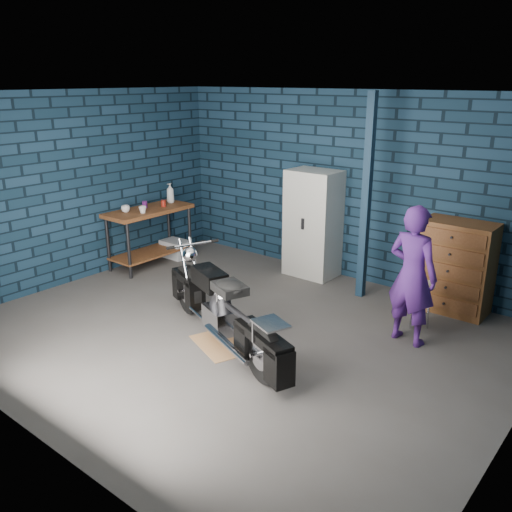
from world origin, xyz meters
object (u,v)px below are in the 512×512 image
at_px(motorcycle, 223,304).
at_px(tool_chest, 455,267).
at_px(storage_bin, 176,249).
at_px(shop_stool, 419,305).
at_px(person, 412,275).
at_px(locker, 313,224).
at_px(workbench, 150,237).

relative_size(motorcycle, tool_chest, 1.90).
distance_m(storage_bin, shop_stool, 4.22).
relative_size(motorcycle, person, 1.41).
bearing_deg(locker, shop_stool, -19.61).
distance_m(locker, tool_chest, 2.14).
xyz_separation_m(locker, tool_chest, (2.13, 0.00, -0.21)).
xyz_separation_m(workbench, tool_chest, (4.37, 1.22, 0.13)).
distance_m(storage_bin, locker, 2.42).
relative_size(motorcycle, locker, 1.40).
bearing_deg(tool_chest, workbench, -164.40).
relative_size(tool_chest, shop_stool, 2.11).
bearing_deg(motorcycle, locker, 122.88).
relative_size(workbench, storage_bin, 3.08).
xyz_separation_m(locker, shop_stool, (2.00, -0.71, -0.51)).
height_order(person, shop_stool, person).
bearing_deg(storage_bin, person, -5.66).
bearing_deg(workbench, storage_bin, 87.71).
bearing_deg(shop_stool, person, -83.50).
relative_size(person, shop_stool, 2.84).
distance_m(locker, shop_stool, 2.19).
xyz_separation_m(person, locker, (-2.05, 1.14, 0.00)).
height_order(motorcycle, person, person).
xyz_separation_m(workbench, shop_stool, (4.24, 0.51, -0.18)).
height_order(storage_bin, shop_stool, shop_stool).
distance_m(motorcycle, storage_bin, 3.27).
xyz_separation_m(motorcycle, storage_bin, (-2.71, 1.80, -0.35)).
distance_m(person, shop_stool, 0.67).
height_order(workbench, storage_bin, workbench).
distance_m(motorcycle, shop_stool, 2.36).
xyz_separation_m(motorcycle, person, (1.56, 1.38, 0.30)).
xyz_separation_m(motorcycle, shop_stool, (1.51, 1.81, -0.21)).
bearing_deg(motorcycle, workbench, 176.34).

